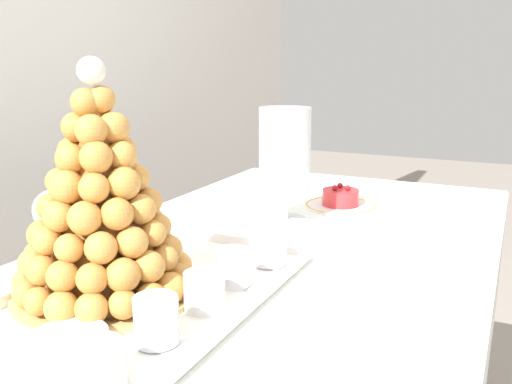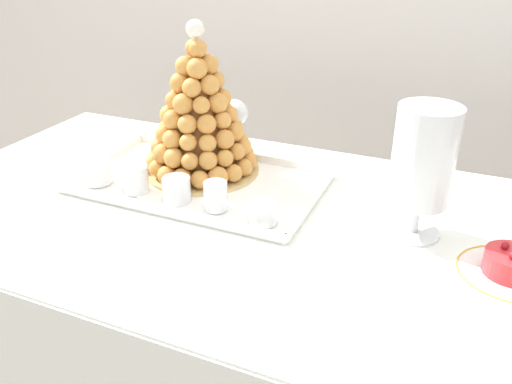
# 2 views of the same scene
# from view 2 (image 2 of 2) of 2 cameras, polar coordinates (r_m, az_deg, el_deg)

# --- Properties ---
(buffet_table) EXTENTS (1.62, 0.79, 0.80)m
(buffet_table) POSITION_cam_2_polar(r_m,az_deg,el_deg) (1.12, 2.02, -7.63)
(buffet_table) COLOR brown
(buffet_table) RESTS_ON ground_plane
(serving_tray) EXTENTS (0.55, 0.33, 0.02)m
(serving_tray) POSITION_cam_2_polar(r_m,az_deg,el_deg) (1.20, -6.20, 1.07)
(serving_tray) COLOR white
(serving_tray) RESTS_ON buffet_table
(croquembouche) EXTENTS (0.27, 0.27, 0.35)m
(croquembouche) POSITION_cam_2_polar(r_m,az_deg,el_deg) (1.20, -6.23, 8.28)
(croquembouche) COLOR tan
(croquembouche) RESTS_ON serving_tray
(dessert_cup_left) EXTENTS (0.06, 0.06, 0.05)m
(dessert_cup_left) POSITION_cam_2_polar(r_m,az_deg,el_deg) (1.23, -17.03, 1.98)
(dessert_cup_left) COLOR silver
(dessert_cup_left) RESTS_ON serving_tray
(dessert_cup_mid_left) EXTENTS (0.06, 0.06, 0.06)m
(dessert_cup_mid_left) POSITION_cam_2_polar(r_m,az_deg,el_deg) (1.17, -13.05, 1.33)
(dessert_cup_mid_left) COLOR silver
(dessert_cup_mid_left) RESTS_ON serving_tray
(dessert_cup_centre) EXTENTS (0.06, 0.06, 0.05)m
(dessert_cup_centre) POSITION_cam_2_polar(r_m,az_deg,el_deg) (1.11, -8.68, 0.17)
(dessert_cup_centre) COLOR silver
(dessert_cup_centre) RESTS_ON serving_tray
(dessert_cup_mid_right) EXTENTS (0.05, 0.05, 0.06)m
(dessert_cup_mid_right) POSITION_cam_2_polar(r_m,az_deg,el_deg) (1.07, -4.44, -0.54)
(dessert_cup_mid_right) COLOR silver
(dessert_cup_mid_right) RESTS_ON serving_tray
(dessert_cup_right) EXTENTS (0.06, 0.06, 0.05)m
(dessert_cup_right) POSITION_cam_2_polar(r_m,az_deg,el_deg) (1.02, 0.76, -2.29)
(dessert_cup_right) COLOR silver
(dessert_cup_right) RESTS_ON serving_tray
(creme_brulee_ramekin) EXTENTS (0.09, 0.09, 0.02)m
(creme_brulee_ramekin) POSITION_cam_2_polar(r_m,az_deg,el_deg) (1.27, -13.06, 2.67)
(creme_brulee_ramekin) COLOR white
(creme_brulee_ramekin) RESTS_ON serving_tray
(macaron_goblet) EXTENTS (0.11, 0.11, 0.25)m
(macaron_goblet) POSITION_cam_2_polar(r_m,az_deg,el_deg) (0.98, 17.87, 3.49)
(macaron_goblet) COLOR white
(macaron_goblet) RESTS_ON buffet_table
(fruit_tart_plate) EXTENTS (0.18, 0.18, 0.06)m
(fruit_tart_plate) POSITION_cam_2_polar(r_m,az_deg,el_deg) (0.98, 26.04, -7.52)
(fruit_tart_plate) COLOR white
(fruit_tart_plate) RESTS_ON buffet_table
(wine_glass) EXTENTS (0.07, 0.07, 0.15)m
(wine_glass) POSITION_cam_2_polar(r_m,az_deg,el_deg) (1.30, -2.37, 8.37)
(wine_glass) COLOR silver
(wine_glass) RESTS_ON buffet_table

